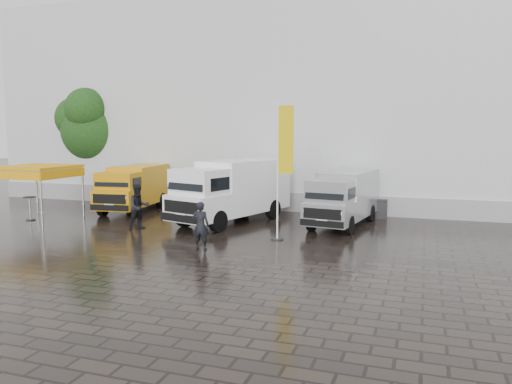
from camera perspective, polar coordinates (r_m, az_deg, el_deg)
ground at (r=19.21m, az=0.07°, el=-5.87°), size 120.00×120.00×0.00m
exhibition_hall at (r=34.02m, az=12.21°, el=9.68°), size 44.00×16.00×12.00m
hall_plinth at (r=26.27m, az=9.84°, el=-1.42°), size 44.00×0.15×1.00m
van_yellow at (r=27.38m, az=-13.84°, el=0.32°), size 2.66×5.46×2.42m
van_white at (r=23.41m, az=-2.80°, el=0.02°), size 4.12×7.06×2.90m
van_silver at (r=22.90m, az=9.94°, el=-0.81°), size 2.66×5.84×2.44m
canopy_tent at (r=26.27m, az=-23.77°, el=2.40°), size 3.08×3.08×2.63m
flagpole at (r=19.42m, az=3.01°, el=3.47°), size 0.88×0.50×5.47m
tree at (r=33.48m, az=-18.07°, el=7.15°), size 4.00×4.08×7.17m
cocktail_table at (r=26.41m, az=-24.41°, el=-1.73°), size 0.60×0.60×1.14m
wheelie_bin at (r=25.40m, az=14.14°, el=-1.88°), size 0.57×0.57×0.94m
person_front at (r=18.14m, az=-6.35°, el=-3.84°), size 0.67×0.47×1.76m
person_tent at (r=22.47m, az=-13.24°, el=-1.65°), size 1.16×1.21×1.96m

